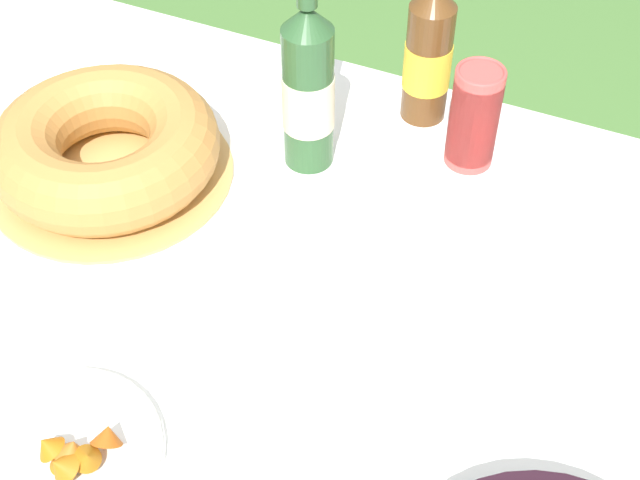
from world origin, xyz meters
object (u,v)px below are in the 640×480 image
(cup_stack, at_px, (474,117))
(cider_bottle_green, at_px, (308,88))
(snack_plate_right, at_px, (62,454))
(cider_bottle_amber, at_px, (429,52))
(bundt_cake, at_px, (106,148))

(cup_stack, distance_m, cider_bottle_green, 0.25)
(cider_bottle_green, relative_size, snack_plate_right, 1.48)
(cup_stack, height_order, snack_plate_right, cup_stack)
(cup_stack, distance_m, cider_bottle_amber, 0.13)
(cider_bottle_amber, distance_m, snack_plate_right, 0.77)
(snack_plate_right, bearing_deg, bundt_cake, 117.23)
(bundt_cake, relative_size, cup_stack, 2.21)
(cup_stack, relative_size, cider_bottle_green, 0.48)
(cider_bottle_amber, xyz_separation_m, snack_plate_right, (-0.15, -0.75, -0.10))
(cup_stack, bearing_deg, snack_plate_right, -110.64)
(cider_bottle_green, xyz_separation_m, cider_bottle_amber, (0.12, 0.17, -0.01))
(cider_bottle_amber, bearing_deg, cup_stack, -37.50)
(bundt_cake, relative_size, cider_bottle_green, 1.05)
(cider_bottle_green, relative_size, cider_bottle_amber, 1.10)
(bundt_cake, height_order, snack_plate_right, bundt_cake)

